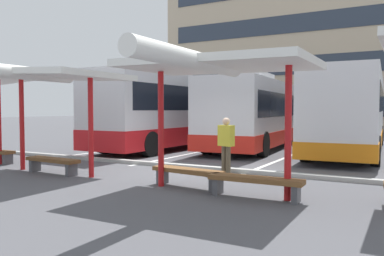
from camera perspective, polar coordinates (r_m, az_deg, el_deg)
ground_plane at (r=11.81m, az=-2.14°, el=-6.29°), size 160.00×160.00×0.00m
terminal_building at (r=43.86m, az=21.16°, el=12.69°), size 34.21×12.87×21.92m
coach_bus_0 at (r=19.15m, az=-2.15°, el=2.43°), size 2.77×11.02×3.78m
coach_bus_1 at (r=19.32m, az=9.84°, el=1.98°), size 3.31×10.97×3.47m
coach_bus_2 at (r=18.45m, az=22.09°, el=2.12°), size 2.97×12.06×3.64m
lane_stripe_0 at (r=20.91m, az=-5.63°, el=-2.37°), size 0.16×14.00×0.01m
lane_stripe_1 at (r=19.00m, az=4.04°, el=-2.88°), size 0.16×14.00×0.01m
lane_stripe_2 at (r=17.73m, az=15.47°, el=-3.37°), size 0.16×14.00×0.01m
waiting_shelter_1 at (r=11.82m, az=-20.49°, el=7.03°), size 3.81×4.66×3.01m
bench_2 at (r=12.00m, az=-19.63°, el=-4.66°), size 1.93×0.54×0.45m
waiting_shelter_2 at (r=8.46m, az=3.23°, el=8.88°), size 4.07×4.53×2.98m
bench_3 at (r=9.33m, az=-0.68°, el=-6.58°), size 1.90×0.67×0.45m
bench_4 at (r=8.29m, az=9.17°, el=-7.76°), size 2.00×0.45×0.45m
platform_kerb at (r=12.33m, az=-0.64°, el=-5.62°), size 44.00×0.24×0.12m
waiting_passenger_0 at (r=11.28m, az=4.98°, el=-1.99°), size 0.51×0.35×1.61m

